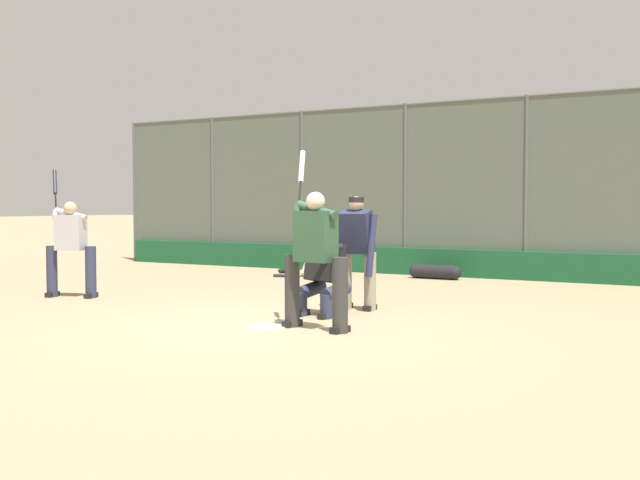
{
  "coord_description": "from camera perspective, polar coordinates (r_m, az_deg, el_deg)",
  "views": [
    {
      "loc": [
        -5.06,
        7.75,
        1.52
      ],
      "look_at": [
        -0.18,
        -1.0,
        1.05
      ],
      "focal_mm": 42.0,
      "sensor_mm": 36.0,
      "label": 1
    }
  ],
  "objects": [
    {
      "name": "padding_wall",
      "position": [
        16.05,
        10.69,
        -1.75
      ],
      "size": [
        18.08,
        0.18,
        0.58
      ],
      "primitive_type": "cube",
      "color": "#19512D",
      "rests_on": "ground_plane"
    },
    {
      "name": "equipment_bag_dugout_side",
      "position": [
        15.57,
        8.75,
        -2.42
      ],
      "size": [
        1.12,
        0.29,
        0.29
      ],
      "color": "black",
      "rests_on": "ground_plane"
    },
    {
      "name": "batter_on_deck",
      "position": [
        12.94,
        -18.48,
        -0.39
      ],
      "size": [
        1.09,
        0.53,
        2.12
      ],
      "rotation": [
        0.0,
        0.0,
        0.29
      ],
      "color": "#2D334C",
      "rests_on": "ground_plane"
    },
    {
      "name": "umpire_home",
      "position": [
        10.79,
        2.81,
        -0.71
      ],
      "size": [
        0.67,
        0.41,
        1.64
      ],
      "rotation": [
        0.0,
        0.0,
        0.03
      ],
      "color": "gray",
      "rests_on": "ground_plane"
    },
    {
      "name": "spare_bat_near_backstop",
      "position": [
        15.75,
        -2.49,
        -2.74
      ],
      "size": [
        0.81,
        0.31,
        0.07
      ],
      "rotation": [
        0.0,
        0.0,
        0.31
      ],
      "color": "black",
      "rests_on": "ground_plane"
    },
    {
      "name": "catcher_behind_plate",
      "position": [
        10.24,
        0.14,
        -2.16
      ],
      "size": [
        0.69,
        0.84,
        1.26
      ],
      "rotation": [
        0.0,
        0.0,
        -0.16
      ],
      "color": "#2D334C",
      "rests_on": "ground_plane"
    },
    {
      "name": "fielding_glove_on_dirt",
      "position": [
        16.72,
        -2.63,
        -2.34
      ],
      "size": [
        0.33,
        0.25,
        0.12
      ],
      "color": "black",
      "rests_on": "ground_plane"
    },
    {
      "name": "ground_plane",
      "position": [
        9.38,
        -3.98,
        -6.65
      ],
      "size": [
        160.0,
        160.0,
        0.0
      ],
      "primitive_type": "plane",
      "color": "tan"
    },
    {
      "name": "home_plate_marker",
      "position": [
        9.38,
        -3.98,
        -6.61
      ],
      "size": [
        0.43,
        0.43,
        0.01
      ],
      "primitive_type": "cube",
      "color": "white",
      "rests_on": "ground_plane"
    },
    {
      "name": "backstop_fence",
      "position": [
        16.11,
        10.85,
        4.2
      ],
      "size": [
        18.53,
        0.08,
        3.75
      ],
      "color": "#515651",
      "rests_on": "ground_plane"
    },
    {
      "name": "batter_at_plate",
      "position": [
        9.08,
        -0.37,
        -1.13
      ],
      "size": [
        0.97,
        0.75,
        2.23
      ],
      "rotation": [
        0.0,
        0.0,
        -0.17
      ],
      "color": "#333333",
      "rests_on": "ground_plane"
    },
    {
      "name": "bleachers_beyond",
      "position": [
        18.42,
        10.6,
        -0.9
      ],
      "size": [
        12.91,
        1.95,
        1.16
      ],
      "color": "slate",
      "rests_on": "ground_plane"
    }
  ]
}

